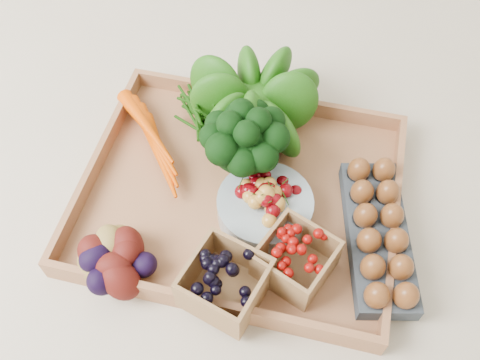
% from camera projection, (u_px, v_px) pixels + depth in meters
% --- Properties ---
extents(ground, '(4.00, 4.00, 0.00)m').
position_uv_depth(ground, '(240.00, 199.00, 0.97)').
color(ground, beige).
rests_on(ground, ground).
extents(tray, '(0.55, 0.45, 0.01)m').
position_uv_depth(tray, '(240.00, 196.00, 0.97)').
color(tray, '#AA7047').
rests_on(tray, ground).
extents(carrots, '(0.20, 0.14, 0.05)m').
position_uv_depth(carrots, '(153.00, 138.00, 1.00)').
color(carrots, '#E44900').
rests_on(carrots, tray).
extents(lettuce, '(0.17, 0.17, 0.17)m').
position_uv_depth(lettuce, '(255.00, 96.00, 0.98)').
color(lettuce, '#1A460A').
rests_on(lettuce, tray).
extents(broccoli, '(0.15, 0.15, 0.12)m').
position_uv_depth(broccoli, '(244.00, 154.00, 0.93)').
color(broccoli, black).
rests_on(broccoli, tray).
extents(cherry_bowl, '(0.17, 0.17, 0.04)m').
position_uv_depth(cherry_bowl, '(265.00, 207.00, 0.92)').
color(cherry_bowl, '#8C9EA5').
rests_on(cherry_bowl, tray).
extents(egg_carton, '(0.16, 0.29, 0.03)m').
position_uv_depth(egg_carton, '(377.00, 236.00, 0.89)').
color(egg_carton, '#343A42').
rests_on(egg_carton, tray).
extents(potatoes, '(0.15, 0.15, 0.09)m').
position_uv_depth(potatoes, '(111.00, 253.00, 0.85)').
color(potatoes, '#3F0D0A').
rests_on(potatoes, tray).
extents(punnet_blackberry, '(0.14, 0.14, 0.08)m').
position_uv_depth(punnet_blackberry, '(225.00, 283.00, 0.82)').
color(punnet_blackberry, black).
rests_on(punnet_blackberry, tray).
extents(punnet_raspberry, '(0.14, 0.14, 0.07)m').
position_uv_depth(punnet_raspberry, '(296.00, 259.00, 0.85)').
color(punnet_raspberry, '#770805').
rests_on(punnet_raspberry, tray).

